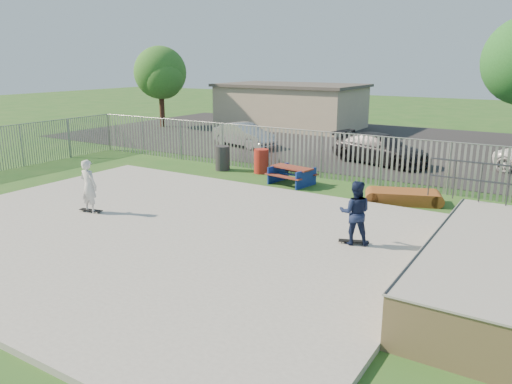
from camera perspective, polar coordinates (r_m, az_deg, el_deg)
The scene contains 16 objects.
ground at distance 14.94m, azimuth -11.06°, elevation -4.64°, with size 120.00×120.00×0.00m, color #24581E.
concrete_slab at distance 14.92m, azimuth -11.07°, elevation -4.37°, with size 15.00×12.00×0.15m, color gray.
fence at distance 17.62m, azimuth 1.39°, elevation 2.01°, with size 26.04×16.02×2.00m.
picnic_table at distance 20.34m, azimuth 4.11°, elevation 1.91°, with size 1.93×1.68×0.72m.
funbox at distance 18.42m, azimuth 16.49°, elevation -0.54°, with size 2.44×1.80×0.44m.
trash_bin_red at distance 22.28m, azimuth 0.61°, elevation 3.54°, with size 0.65×0.65×1.08m, color maroon.
trash_bin_grey at distance 22.93m, azimuth -3.85°, elevation 3.88°, with size 0.67×0.67×1.12m, color #2A2A2D.
parking_lot at distance 31.16m, azimuth 13.50°, elevation 5.41°, with size 40.00×18.00×0.02m, color black.
car_silver at distance 29.18m, azimuth -1.38°, elevation 6.56°, with size 1.44×4.12×1.36m, color silver.
car_dark at distance 25.02m, azimuth 14.04°, elevation 4.81°, with size 2.01×4.95×1.44m, color black.
building at distance 37.78m, azimuth 3.99°, elevation 9.82°, with size 10.40×6.40×3.20m.
tree_left at distance 38.41m, azimuth -10.88°, elevation 13.23°, with size 3.84×3.84×5.93m.
skateboard_a at distance 13.70m, azimuth 11.09°, elevation -5.63°, with size 0.82×0.47×0.08m.
skateboard_b at distance 17.01m, azimuth -18.35°, elevation -2.06°, with size 0.82×0.35×0.08m.
skater_navy at distance 13.44m, azimuth 11.26°, elevation -2.33°, with size 0.84×0.65×1.73m, color #131D3D.
skater_white at distance 16.80m, azimuth -18.57°, elevation 0.64°, with size 0.63×0.41×1.73m, color silver.
Camera 1 is at (9.76, -10.18, 4.92)m, focal length 35.00 mm.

